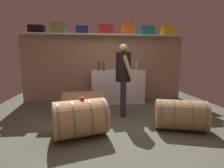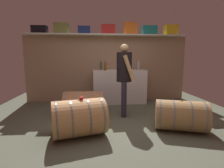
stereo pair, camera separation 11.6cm
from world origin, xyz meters
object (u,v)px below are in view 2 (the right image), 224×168
Objects in this scene: toolcase_red at (108,30)px; toolcase_yellow at (171,30)px; toolcase_olive at (61,29)px; wine_barrel_flank at (84,103)px; toolcase_orange at (130,29)px; wine_barrel_near at (79,118)px; toolcase_teal at (150,30)px; toolcase_black at (40,30)px; toolcase_navy at (84,30)px; tasting_cup at (81,98)px; work_cabinet at (119,86)px; wine_glass at (106,67)px; wine_bottle_green at (101,66)px; wine_bottle_clear at (139,65)px; winemaker_pouring at (124,72)px; wine_barrel_far at (181,116)px; wine_bottle_amber at (105,66)px.

toolcase_yellow is at bearing -3.65° from toolcase_red.
toolcase_olive reaches higher than wine_barrel_flank.
wine_barrel_near is at bearing -123.83° from toolcase_orange.
toolcase_teal is 1.16× the size of toolcase_yellow.
toolcase_black is 1.13× the size of toolcase_yellow.
toolcase_navy is (0.63, 0.00, -0.04)m from toolcase_olive.
toolcase_teal is 0.48× the size of wine_barrel_flank.
toolcase_black is at bearing 176.76° from toolcase_yellow.
tasting_cup is (-2.48, -2.31, -1.47)m from toolcase_yellow.
toolcase_orange is 2.60m from wine_barrel_flank.
toolcase_olive reaches higher than toolcase_red.
toolcase_black reaches higher than work_cabinet.
wine_barrel_near is (-0.58, -2.06, -0.74)m from wine_glass.
toolcase_orange is 0.24× the size of work_cabinet.
wine_glass is 2.41× the size of tasting_cup.
tasting_cup is (-0.39, -2.19, -0.43)m from wine_bottle_green.
wine_glass is (-1.30, -0.25, -1.04)m from toolcase_teal.
toolcase_black is 2.53m from wine_barrel_flank.
toolcase_yellow is at bearing 27.95° from wine_barrel_near.
toolcase_olive is 1.33× the size of wine_bottle_clear.
winemaker_pouring is (0.95, -1.32, -1.09)m from toolcase_navy.
wine_bottle_clear is 0.28× the size of wine_barrel_far.
toolcase_red is 0.39× the size of wine_barrel_near.
wine_bottle_clear is at bearing 19.88° from wine_bottle_amber.
work_cabinet is 0.87m from wine_bottle_clear.
winemaker_pouring reaches higher than wine_barrel_flank.
work_cabinet is at bearing -164.62° from wine_bottle_clear.
toolcase_olive reaches higher than work_cabinet.
toolcase_olive is at bearing 161.69° from wine_bottle_amber.
wine_bottle_green is (-0.87, -0.12, -1.06)m from toolcase_orange.
toolcase_orange is 1.22m from toolcase_yellow.
toolcase_olive is 1.12× the size of toolcase_navy.
tasting_cup is at bearing -90.37° from toolcase_navy.
wine_bottle_amber reaches higher than wine_barrel_near.
toolcase_olive reaches higher than wine_bottle_amber.
toolcase_black is 1.45× the size of wine_bottle_clear.
winemaker_pouring is at bearing -143.78° from toolcase_yellow.
toolcase_teal reaches higher than wine_barrel_flank.
wine_glass is 2.48m from wine_barrel_far.
work_cabinet is at bearing -2.91° from toolcase_olive.
toolcase_red is at bearing 59.61° from wine_barrel_near.
toolcase_orange is 0.41× the size of wine_barrel_flank.
toolcase_yellow is at bearing 3.37° from wine_bottle_green.
toolcase_red is at bearing 134.69° from wine_barrel_far.
wine_bottle_green is at bearing -172.95° from toolcase_teal.
wine_bottle_green reaches higher than wine_glass.
wine_barrel_near is (-1.57, -2.28, -0.77)m from wine_bottle_clear.
wine_barrel_near is at bearing -34.26° from winemaker_pouring.
toolcase_yellow is at bearing 11.40° from wine_bottle_amber.
toolcase_navy is 1.23× the size of wine_bottle_amber.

